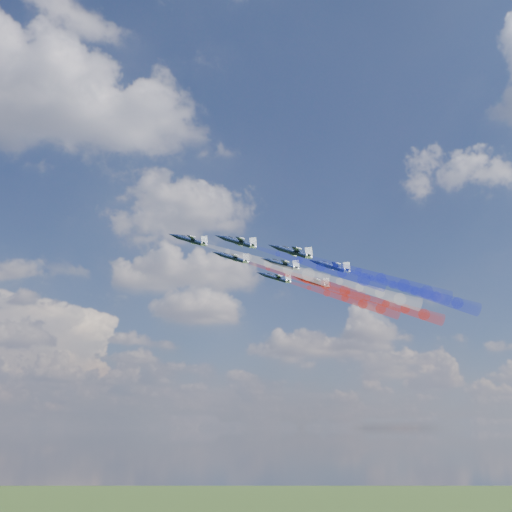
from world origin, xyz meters
name	(u,v)px	position (x,y,z in m)	size (l,w,h in m)	color
jet_lead	(190,240)	(-17.83, 13.29, 136.84)	(9.01, 11.27, 3.00)	black
trail_lead	(268,263)	(3.09, 9.65, 130.92)	(3.76, 34.15, 3.76)	white
jet_inner_left	(238,242)	(-7.58, 0.46, 133.43)	(9.01, 11.27, 3.00)	black
trail_inner_left	(321,266)	(13.35, -3.18, 127.50)	(3.76, 34.15, 3.76)	#1A24DF
jet_inner_right	(232,258)	(-4.44, 20.30, 134.67)	(9.01, 11.27, 3.00)	black
trail_inner_right	(306,280)	(16.49, 16.66, 128.75)	(3.76, 34.15, 3.76)	red
jet_outer_left	(292,252)	(2.92, -11.76, 128.25)	(9.01, 11.27, 3.00)	black
trail_outer_left	(381,278)	(23.85, -15.40, 122.32)	(3.76, 34.15, 3.76)	#1A24DF
jet_center_third	(281,264)	(6.49, 8.33, 130.50)	(9.01, 11.27, 3.00)	black
trail_center_third	(360,287)	(27.42, 4.69, 124.57)	(3.76, 34.15, 3.76)	white
jet_outer_right	(275,278)	(11.07, 29.32, 131.82)	(9.01, 11.27, 3.00)	black
trail_outer_right	(345,298)	(31.99, 25.67, 125.89)	(3.76, 34.15, 3.76)	red
jet_rear_left	(331,266)	(15.86, -4.02, 127.43)	(9.01, 11.27, 3.00)	black
trail_rear_left	(414,291)	(36.79, -7.66, 121.51)	(3.76, 34.15, 3.76)	#1A24DF
jet_rear_right	(313,282)	(18.80, 17.76, 128.41)	(9.01, 11.27, 3.00)	black
trail_rear_right	(386,304)	(39.73, 14.12, 122.49)	(3.76, 34.15, 3.76)	red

